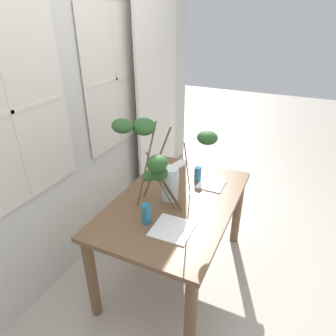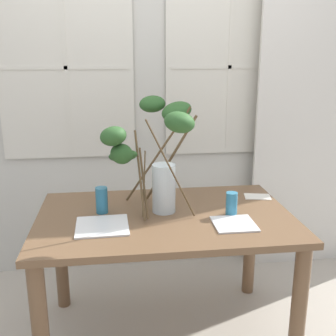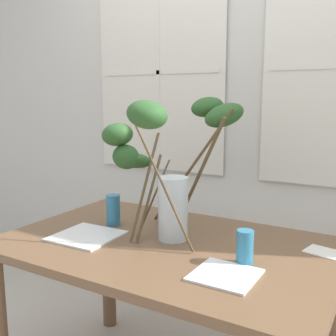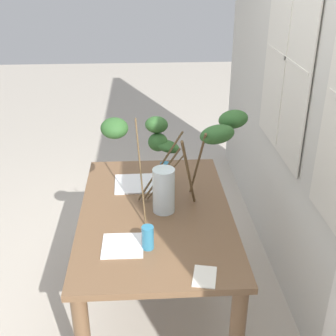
# 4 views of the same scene
# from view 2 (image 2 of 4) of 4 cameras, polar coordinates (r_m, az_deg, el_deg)

# --- Properties ---
(ground) EXTENTS (14.00, 14.00, 0.00)m
(ground) POSITION_cam_2_polar(r_m,az_deg,el_deg) (2.57, -0.39, -22.07)
(ground) COLOR #B7AD9E
(back_wall_with_windows) EXTENTS (4.62, 0.14, 2.87)m
(back_wall_with_windows) POSITION_cam_2_polar(r_m,az_deg,el_deg) (2.95, -2.68, 12.99)
(back_wall_with_windows) COLOR beige
(back_wall_with_windows) RESTS_ON ground
(curtain_sheer_side) EXTENTS (0.91, 0.03, 2.38)m
(curtain_sheer_side) POSITION_cam_2_polar(r_m,az_deg,el_deg) (3.14, 20.20, 7.74)
(curtain_sheer_side) COLOR silver
(curtain_sheer_side) RESTS_ON ground
(dining_table) EXTENTS (1.35, 0.86, 0.74)m
(dining_table) POSITION_cam_2_polar(r_m,az_deg,el_deg) (2.24, -0.42, -9.51)
(dining_table) COLOR brown
(dining_table) RESTS_ON ground
(vase_with_branches) EXTENTS (0.57, 0.79, 0.60)m
(vase_with_branches) POSITION_cam_2_polar(r_m,az_deg,el_deg) (2.19, -1.88, 3.11)
(vase_with_branches) COLOR silver
(vase_with_branches) RESTS_ON dining_table
(drinking_glass_blue_left) EXTENTS (0.06, 0.06, 0.14)m
(drinking_glass_blue_left) POSITION_cam_2_polar(r_m,az_deg,el_deg) (2.22, -9.22, -4.44)
(drinking_glass_blue_left) COLOR teal
(drinking_glass_blue_left) RESTS_ON dining_table
(drinking_glass_blue_right) EXTENTS (0.06, 0.06, 0.13)m
(drinking_glass_blue_right) POSITION_cam_2_polar(r_m,az_deg,el_deg) (2.19, 8.85, -4.95)
(drinking_glass_blue_right) COLOR teal
(drinking_glass_blue_right) RESTS_ON dining_table
(plate_square_left) EXTENTS (0.26, 0.26, 0.01)m
(plate_square_left) POSITION_cam_2_polar(r_m,az_deg,el_deg) (2.07, -9.15, -7.99)
(plate_square_left) COLOR white
(plate_square_left) RESTS_ON dining_table
(plate_square_right) EXTENTS (0.21, 0.21, 0.01)m
(plate_square_right) POSITION_cam_2_polar(r_m,az_deg,el_deg) (2.10, 9.20, -7.69)
(plate_square_right) COLOR white
(plate_square_right) RESTS_ON dining_table
(napkin_folded) EXTENTS (0.17, 0.13, 0.00)m
(napkin_folded) POSITION_cam_2_polar(r_m,az_deg,el_deg) (2.51, 12.37, -3.91)
(napkin_folded) COLOR silver
(napkin_folded) RESTS_ON dining_table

